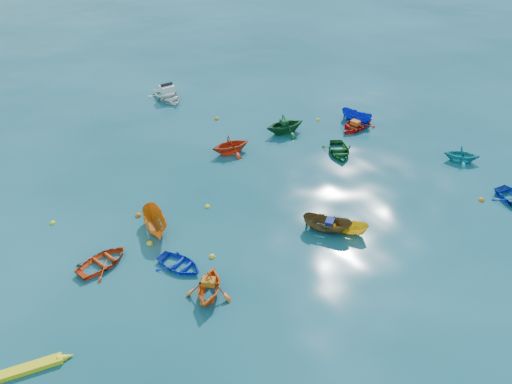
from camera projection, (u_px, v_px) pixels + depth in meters
ground at (307, 235)px, 29.53m from camera, size 160.00×160.00×0.00m
dinghy_blue_sw at (180, 267)px, 27.26m from camera, size 2.78×3.22×0.56m
sampan_brown_mid at (326, 231)px, 29.86m from camera, size 2.56×3.08×1.14m
dinghy_orange_w at (209, 295)px, 25.53m from camera, size 3.67×3.68×1.47m
sampan_yellow_mid at (347, 233)px, 29.74m from camera, size 2.18×2.57×0.96m
dinghy_green_e at (339, 154)px, 37.60m from camera, size 3.69×3.92×0.66m
dinghy_cyan_se at (460, 161)px, 36.69m from camera, size 3.25×3.30×1.31m
dinghy_red_nw at (104, 264)px, 27.43m from camera, size 3.42×2.76×0.63m
sampan_orange_n at (156, 230)px, 29.97m from camera, size 2.02×3.43×1.25m
dinghy_green_n at (285, 133)px, 40.41m from camera, size 3.75×3.40×1.71m
dinghy_red_ne at (355, 128)px, 41.12m from camera, size 3.79×3.01×0.71m
sampan_blue_far at (356, 122)px, 42.12m from camera, size 1.66×2.99×1.09m
dinghy_orange_far at (231, 153)px, 37.72m from camera, size 3.34×3.01×1.55m
kayak_yellow at (31, 369)px, 21.84m from camera, size 3.43×1.31×0.33m
motorboat_white at (168, 99)px, 46.00m from camera, size 3.16×4.23×1.44m
tarp_blue_a at (330, 222)px, 29.42m from camera, size 0.77×0.73×0.30m
tarp_orange_a at (209, 282)px, 25.07m from camera, size 0.82×0.82×0.32m
tarp_green_b at (284, 122)px, 39.80m from camera, size 0.62×0.75×0.32m
tarp_orange_b at (355, 123)px, 40.77m from camera, size 0.64×0.78×0.34m
buoy_or_a at (204, 303)px, 25.07m from camera, size 0.38×0.38×0.38m
buoy_ye_a at (212, 257)px, 27.94m from camera, size 0.35×0.35×0.35m
buoy_or_b at (481, 200)px, 32.52m from camera, size 0.38×0.38×0.38m
buoy_ye_b at (150, 244)px, 28.89m from camera, size 0.36×0.36×0.36m
buoy_or_c at (138, 216)px, 31.13m from camera, size 0.38×0.38×0.38m
buoy_ye_c at (208, 207)px, 31.91m from camera, size 0.34×0.34×0.34m
buoy_or_d at (359, 127)px, 41.31m from camera, size 0.33×0.33×0.33m
buoy_ye_d at (53, 223)px, 30.49m from camera, size 0.33×0.33×0.33m
buoy_or_e at (217, 119)px, 42.47m from camera, size 0.39×0.39×0.39m
buoy_ye_e at (318, 120)px, 42.33m from camera, size 0.33×0.33×0.33m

